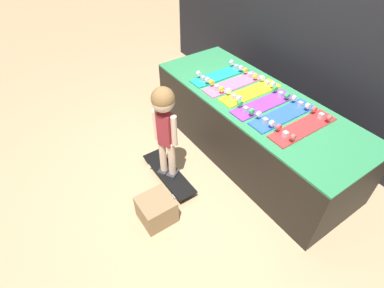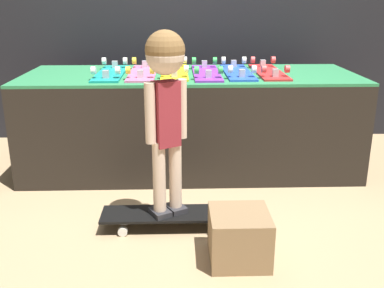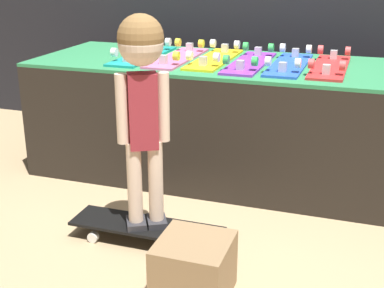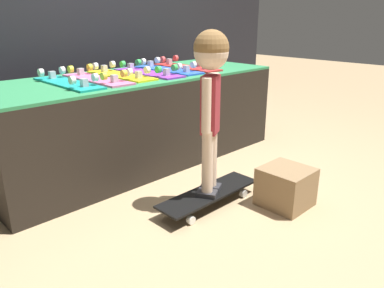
% 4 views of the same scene
% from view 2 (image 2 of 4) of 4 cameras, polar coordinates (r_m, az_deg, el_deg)
% --- Properties ---
extents(ground_plane, '(16.00, 16.00, 0.00)m').
position_cam_2_polar(ground_plane, '(3.02, 0.10, -6.30)').
color(ground_plane, tan).
extents(back_wall, '(5.35, 0.10, 2.45)m').
position_cam_2_polar(back_wall, '(4.10, -0.59, 17.81)').
color(back_wall, black).
rests_on(back_wall, ground_plane).
extents(display_rack, '(2.41, 0.89, 0.72)m').
position_cam_2_polar(display_rack, '(3.39, -0.21, 2.93)').
color(display_rack, black).
rests_on(display_rack, ground_plane).
extents(skateboard_teal_on_rack, '(0.19, 0.71, 0.09)m').
position_cam_2_polar(skateboard_teal_on_rack, '(3.32, -10.27, 8.99)').
color(skateboard_teal_on_rack, teal).
rests_on(skateboard_teal_on_rack, display_rack).
extents(skateboard_pink_on_rack, '(0.19, 0.71, 0.09)m').
position_cam_2_polar(skateboard_pink_on_rack, '(3.30, -6.27, 9.11)').
color(skateboard_pink_on_rack, pink).
rests_on(skateboard_pink_on_rack, display_rack).
extents(skateboard_yellow_on_rack, '(0.19, 0.71, 0.09)m').
position_cam_2_polar(skateboard_yellow_on_rack, '(3.32, -2.23, 9.27)').
color(skateboard_yellow_on_rack, yellow).
rests_on(skateboard_yellow_on_rack, display_rack).
extents(skateboard_purple_on_rack, '(0.19, 0.71, 0.09)m').
position_cam_2_polar(skateboard_purple_on_rack, '(3.28, 1.83, 9.17)').
color(skateboard_purple_on_rack, purple).
rests_on(skateboard_purple_on_rack, display_rack).
extents(skateboard_blue_on_rack, '(0.19, 0.71, 0.09)m').
position_cam_2_polar(skateboard_blue_on_rack, '(3.33, 5.80, 9.21)').
color(skateboard_blue_on_rack, blue).
rests_on(skateboard_blue_on_rack, display_rack).
extents(skateboard_red_on_rack, '(0.19, 0.71, 0.09)m').
position_cam_2_polar(skateboard_red_on_rack, '(3.38, 9.69, 9.17)').
color(skateboard_red_on_rack, red).
rests_on(skateboard_red_on_rack, display_rack).
extents(skateboard_on_floor, '(0.75, 0.21, 0.09)m').
position_cam_2_polar(skateboard_on_floor, '(2.57, -3.06, -9.01)').
color(skateboard_on_floor, black).
rests_on(skateboard_on_floor, ground_plane).
extents(child, '(0.23, 0.20, 1.01)m').
position_cam_2_polar(child, '(2.33, -3.35, 6.92)').
color(child, '#2D2D33').
rests_on(child, skateboard_on_floor).
extents(storage_box, '(0.29, 0.30, 0.25)m').
position_cam_2_polar(storage_box, '(2.27, 6.01, -11.62)').
color(storage_box, '#8E704C').
rests_on(storage_box, ground_plane).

